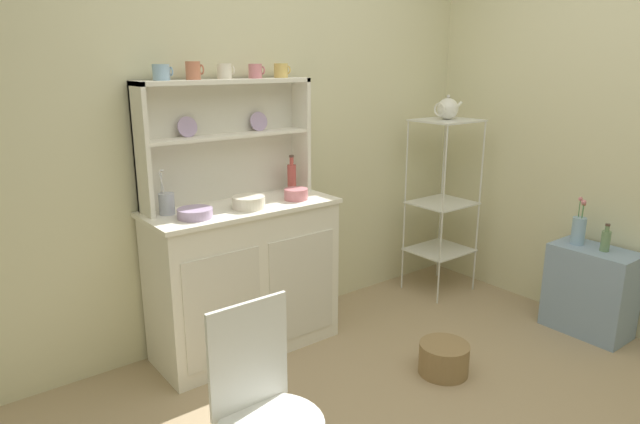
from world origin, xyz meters
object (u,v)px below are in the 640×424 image
flower_vase (579,229)px  porcelain_teapot (448,109)px  hutch_shelf_unit (224,131)px  hutch_cabinet (245,277)px  jam_bottle (292,177)px  oil_bottle (606,240)px  bakers_rack (443,191)px  side_shelf_blue (590,291)px  floor_basket (444,358)px  bowl_mixing_large (195,213)px  cup_sky_0 (161,72)px  utensil_jar (167,203)px  wire_chair (262,400)px

flower_vase → porcelain_teapot: bearing=103.9°
hutch_shelf_unit → hutch_cabinet: bearing=-90.0°
hutch_cabinet → flower_vase: bearing=-29.3°
jam_bottle → flower_vase: size_ratio=0.77×
hutch_shelf_unit → flower_vase: hutch_shelf_unit is taller
oil_bottle → bakers_rack: bearing=101.7°
side_shelf_blue → floor_basket: (-1.08, 0.22, -0.18)m
floor_basket → bowl_mixing_large: size_ratio=1.50×
cup_sky_0 → porcelain_teapot: bearing=-6.9°
bakers_rack → flower_vase: bakers_rack is taller
hutch_cabinet → side_shelf_blue: size_ratio=1.98×
hutch_shelf_unit → jam_bottle: hutch_shelf_unit is taller
side_shelf_blue → bowl_mixing_large: bearing=153.4°
floor_basket → cup_sky_0: cup_sky_0 is taller
cup_sky_0 → hutch_cabinet: bearing=-19.0°
side_shelf_blue → jam_bottle: jam_bottle is taller
cup_sky_0 → utensil_jar: cup_sky_0 is taller
porcelain_teapot → flower_vase: size_ratio=0.80×
bowl_mixing_large → flower_vase: 2.29m
side_shelf_blue → wire_chair: 2.40m
wire_chair → flower_vase: bearing=18.0°
cup_sky_0 → utensil_jar: size_ratio=0.41×
flower_vase → oil_bottle: flower_vase is taller
hutch_cabinet → hutch_shelf_unit: 0.83m
porcelain_teapot → flower_vase: (0.22, -0.89, -0.68)m
floor_basket → bowl_mixing_large: (-1.00, 0.82, 0.80)m
utensil_jar → oil_bottle: size_ratio=1.44×
wire_chair → bowl_mixing_large: bowl_mixing_large is taller
wire_chair → oil_bottle: (2.38, 0.01, 0.09)m
porcelain_teapot → bowl_mixing_large: bearing=178.9°
bakers_rack → floor_basket: bearing=-137.7°
jam_bottle → hutch_cabinet: bearing=-167.7°
hutch_cabinet → porcelain_teapot: size_ratio=4.55×
jam_bottle → utensil_jar: 0.79m
hutch_shelf_unit → floor_basket: (0.69, -1.05, -1.17)m
utensil_jar → oil_bottle: utensil_jar is taller
cup_sky_0 → porcelain_teapot: size_ratio=0.42×
bakers_rack → jam_bottle: bearing=170.5°
wire_chair → porcelain_teapot: 2.54m
utensil_jar → side_shelf_blue: bearing=-28.8°
bakers_rack → flower_vase: size_ratio=4.23×
wire_chair → cup_sky_0: cup_sky_0 is taller
floor_basket → flower_vase: 1.21m
hutch_shelf_unit → bakers_rack: bearing=-9.9°
hutch_cabinet → utensil_jar: size_ratio=4.46×
cup_sky_0 → jam_bottle: 0.97m
hutch_cabinet → oil_bottle: hutch_cabinet is taller
bakers_rack → porcelain_teapot: size_ratio=5.28×
side_shelf_blue → cup_sky_0: size_ratio=5.52×
wire_chair → porcelain_teapot: porcelain_teapot is taller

